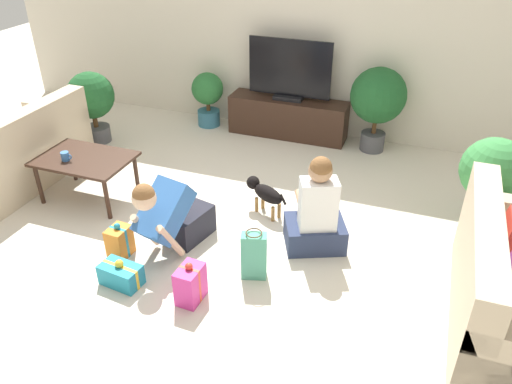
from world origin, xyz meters
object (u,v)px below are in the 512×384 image
Objects in this scene: tv at (289,73)px; dog at (265,192)px; potted_plant_back_left at (208,95)px; potted_plant_corner_left at (91,99)px; potted_plant_back_right at (378,99)px; gift_bag_a at (254,256)px; sofa_left at (15,157)px; person_sitting at (316,215)px; gift_box_a at (190,284)px; mug at (65,156)px; potted_plant_corner_right at (493,172)px; sofa_right at (511,290)px; tv_console at (288,117)px; gift_box_c at (120,242)px; coffee_table at (85,162)px; gift_box_b at (121,274)px; person_kneeling at (172,215)px.

tv is 1.98m from dog.
potted_plant_back_left is 0.81× the size of potted_plant_corner_left.
gift_bag_a is at bearing -101.07° from potted_plant_back_right.
potted_plant_corner_left is at bearing -139.48° from potted_plant_back_left.
person_sitting is (3.33, -0.00, 0.03)m from sofa_left.
potted_plant_corner_left is 2.02× the size of gift_bag_a.
person_sitting is at bearing 53.88° from gift_box_a.
potted_plant_corner_left reaches higher than mug.
potted_plant_corner_right is (2.34, -1.44, -0.21)m from tv.
sofa_right is 1.13× the size of tv_console.
gift_box_c is at bearing -101.98° from tv.
coffee_table is 1.14m from gift_box_c.
person_sitting is 2.59× the size of gift_box_b.
sofa_right is at bearing -35.86° from potted_plant_back_left.
potted_plant_back_left is 0.79× the size of person_sitting.
potted_plant_back_right is 2.24m from potted_plant_back_left.
sofa_right reaches higher than gift_box_c.
gift_box_b is (-0.74, -1.40, -0.14)m from dog.
potted_plant_corner_left is 2.67× the size of gift_box_c.
sofa_left is 3.33m from person_sitting.
gift_box_c is at bearing -50.05° from potted_plant_corner_left.
coffee_table is 2.13m from gift_bag_a.
potted_plant_corner_left is (-4.58, 0.43, -0.07)m from potted_plant_corner_right.
gift_box_c is (0.84, -0.72, -0.27)m from coffee_table.
gift_box_c is 1.21m from gift_bag_a.
person_kneeling is (-2.56, -1.25, -0.27)m from potted_plant_corner_right.
potted_plant_corner_left reaches higher than gift_box_a.
tv reaches higher than mug.
potted_plant_back_left is at bearing 121.51° from gift_bag_a.
gift_box_a is 0.81× the size of gift_bag_a.
tv is 2.93m from gift_bag_a.
potted_plant_corner_right is 4.03m from mug.
coffee_table is at bearing 90.11° from sofa_left.
tv is at bearing 97.93° from person_kneeling.
potted_plant_back_right reaches higher than gift_box_b.
potted_plant_back_right reaches higher than gift_box_c.
person_sitting is 2.55m from mug.
potted_plant_back_right is 2.02m from dog.
tv_console is 2.86m from gift_bag_a.
mug is (-1.59, -2.33, 0.27)m from tv_console.
sofa_left reaches higher than tv_console.
person_sitting reaches higher than potted_plant_back_left.
sofa_right is at bearing 84.97° from sofa_left.
gift_box_c is at bearing -120.99° from potted_plant_back_right.
potted_plant_back_right is at bearing -2.57° from tv.
tv_console is 4.52× the size of gift_box_c.
dog is 1.59m from gift_box_b.
coffee_table is 2.67m from tv_console.
person_kneeling is 2.34× the size of gift_box_b.
dog is at bearing 68.77° from person_kneeling.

